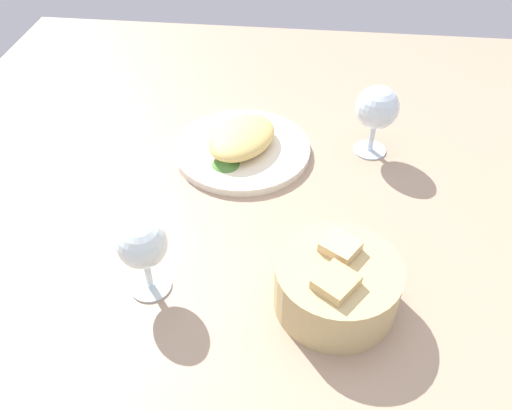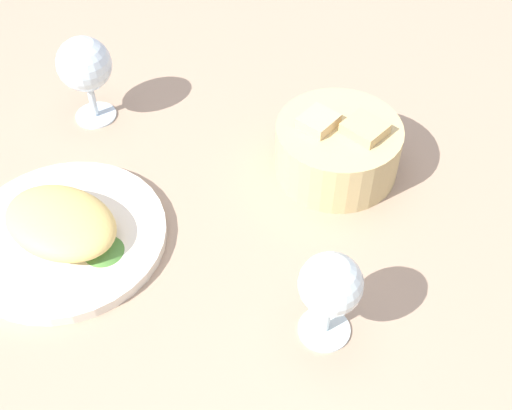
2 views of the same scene
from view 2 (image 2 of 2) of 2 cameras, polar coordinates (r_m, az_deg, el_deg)
The scene contains 7 objects.
ground_plane at distance 86.12cm, azimuth -4.04°, elevation 0.03°, with size 140.00×140.00×2.00cm, color tan.
plate at distance 83.51cm, azimuth -16.19°, elevation -2.63°, with size 24.64×24.64×1.40cm, color white.
omelette at distance 81.56cm, azimuth -16.58°, elevation -1.43°, with size 14.89×10.48×3.92cm, color #E1BE68.
lettuce_garnish at distance 79.38cm, azimuth -13.14°, elevation -3.59°, with size 4.90×4.90×1.47cm, color #498034.
bread_basket at distance 87.02cm, azimuth 7.10°, elevation 4.95°, with size 16.35×16.35×8.80cm.
wine_glass_near at distance 67.06cm, azimuth 6.45°, elevation -7.12°, with size 6.67×6.67×12.01cm.
wine_glass_far at distance 94.73cm, azimuth -14.61°, elevation 11.51°, with size 7.58×7.58×12.98cm.
Camera 2 is at (13.44, -56.35, 62.72)cm, focal length 46.16 mm.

